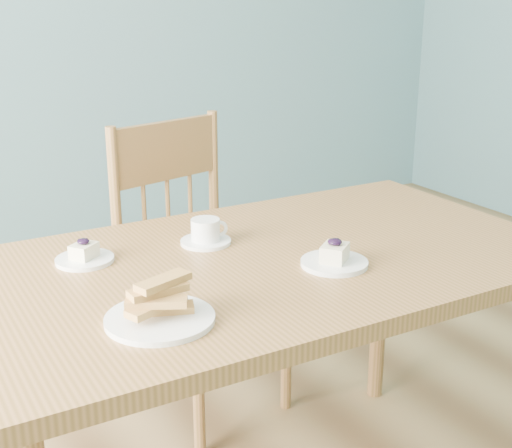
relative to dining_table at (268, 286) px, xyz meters
name	(u,v)px	position (x,y,z in m)	size (l,w,h in m)	color
room	(373,6)	(0.25, -0.04, 0.65)	(5.01, 5.01, 2.71)	#A6804D
dining_table	(268,286)	(0.00, 0.00, 0.00)	(1.45, 0.84, 0.77)	#9A673A
dining_chair	(197,269)	(0.10, 0.61, -0.19)	(0.54, 0.52, 0.99)	#9A673A
cheesecake_plate_near	(334,259)	(0.10, -0.13, 0.09)	(0.16, 0.16, 0.07)	white
cheesecake_plate_far	(84,256)	(-0.39, 0.19, 0.09)	(0.14, 0.14, 0.06)	white
coffee_cup	(206,233)	(-0.09, 0.16, 0.10)	(0.13, 0.13, 0.06)	white
biscotti_plate	(159,309)	(-0.36, -0.19, 0.10)	(0.22, 0.22, 0.09)	white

